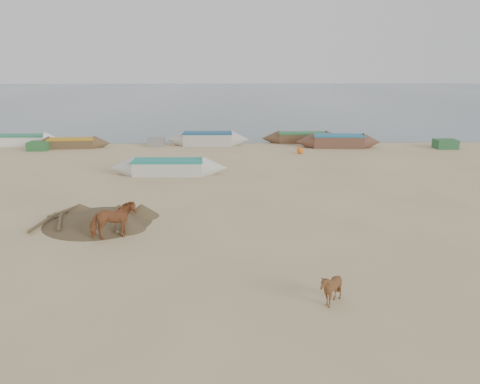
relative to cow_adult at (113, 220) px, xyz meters
name	(u,v)px	position (x,y,z in m)	size (l,w,h in m)	color
ground	(243,256)	(4.43, -1.66, -0.65)	(140.00, 140.00, 0.00)	tan
sea	(230,95)	(4.43, 80.34, -0.64)	(160.00, 160.00, 0.00)	slate
cow_adult	(113,220)	(0.00, 0.00, 0.00)	(0.70, 1.55, 1.31)	brown
calf_front	(331,289)	(6.51, -4.84, -0.21)	(0.72, 0.81, 0.89)	brown
near_canoe	(168,167)	(0.69, 9.79, -0.23)	(6.51, 1.30, 0.84)	beige
debris_pile	(98,217)	(-1.01, 1.74, -0.44)	(4.09, 4.09, 0.43)	brown
waterline_canoes	(259,140)	(6.28, 19.09, -0.22)	(48.57, 4.06, 0.99)	white
beach_clutter	(294,144)	(8.72, 17.99, -0.35)	(44.77, 4.26, 0.64)	#2D6532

